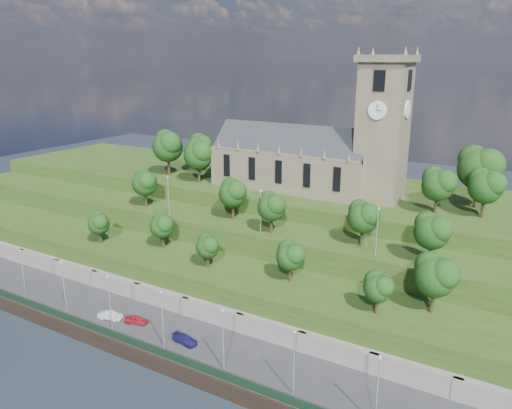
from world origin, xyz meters
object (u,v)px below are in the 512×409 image
Objects in this scene: car_right at (185,339)px; car_left at (136,320)px; church at (315,154)px; car_middle at (110,315)px.

car_left is at bearing 93.94° from car_right.
church is at bearing 6.05° from car_right.
car_left is 9.78m from car_right.
car_left is at bearing -104.76° from church.
church is 45.74m from car_right.
car_right is at bearing -103.79° from car_middle.
car_left reaches higher than car_right.
church is 9.54× the size of car_right.
car_left is at bearing -92.58° from car_middle.
church is 10.06× the size of car_middle.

